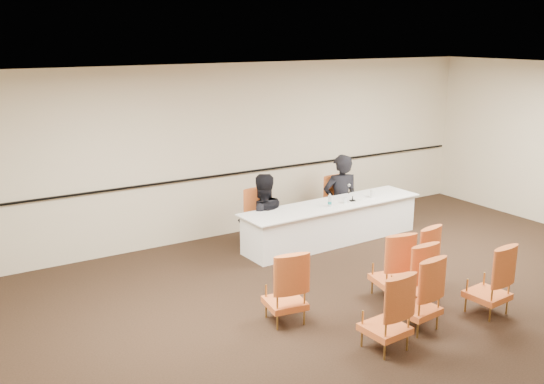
% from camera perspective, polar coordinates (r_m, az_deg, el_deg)
% --- Properties ---
extents(floor, '(10.00, 10.00, 0.00)m').
position_cam_1_polar(floor, '(8.06, 11.73, -11.22)').
color(floor, black).
rests_on(floor, ground).
extents(ceiling, '(10.00, 10.00, 0.00)m').
position_cam_1_polar(ceiling, '(7.28, 12.98, 10.55)').
color(ceiling, white).
rests_on(ceiling, ground).
extents(wall_back, '(10.00, 0.04, 3.00)m').
position_cam_1_polar(wall_back, '(10.69, -2.64, 4.03)').
color(wall_back, beige).
rests_on(wall_back, ground).
extents(wall_rail, '(9.80, 0.04, 0.03)m').
position_cam_1_polar(wall_rail, '(10.73, -2.52, 1.90)').
color(wall_rail, black).
rests_on(wall_rail, wall_back).
extents(panel_table, '(3.41, 0.92, 0.68)m').
position_cam_1_polar(panel_table, '(10.43, 5.67, -2.89)').
color(panel_table, white).
rests_on(panel_table, ground).
extents(panelist_main, '(0.76, 0.60, 1.84)m').
position_cam_1_polar(panelist_main, '(11.16, 6.45, -1.09)').
color(panelist_main, black).
rests_on(panelist_main, ground).
extents(panelist_main_chair, '(0.52, 0.52, 0.95)m').
position_cam_1_polar(panelist_main_chair, '(11.15, 6.45, -1.00)').
color(panelist_main_chair, '#B55320').
rests_on(panelist_main_chair, ground).
extents(panelist_second, '(0.94, 0.79, 1.70)m').
position_cam_1_polar(panelist_second, '(10.19, -0.94, -2.93)').
color(panelist_second, black).
rests_on(panelist_second, ground).
extents(panelist_second_chair, '(0.52, 0.52, 0.95)m').
position_cam_1_polar(panelist_second_chair, '(10.17, -0.94, -2.47)').
color(panelist_second_chair, '#B55320').
rests_on(panelist_second_chair, ground).
extents(papers, '(0.37, 0.33, 0.00)m').
position_cam_1_polar(papers, '(10.55, 7.62, -0.81)').
color(papers, silver).
rests_on(papers, panel_table).
extents(microphone, '(0.14, 0.22, 0.28)m').
position_cam_1_polar(microphone, '(10.48, 7.60, -0.13)').
color(microphone, black).
rests_on(microphone, panel_table).
extents(water_bottle, '(0.08, 0.08, 0.21)m').
position_cam_1_polar(water_bottle, '(10.14, 5.46, -0.76)').
color(water_bottle, teal).
rests_on(water_bottle, panel_table).
extents(drinking_glass, '(0.07, 0.07, 0.10)m').
position_cam_1_polar(drinking_glass, '(10.37, 6.90, -0.78)').
color(drinking_glass, white).
rests_on(drinking_glass, panel_table).
extents(coffee_cup, '(0.11, 0.11, 0.14)m').
position_cam_1_polar(coffee_cup, '(10.80, 9.45, -0.15)').
color(coffee_cup, silver).
rests_on(coffee_cup, panel_table).
extents(aud_chair_front_left, '(0.57, 0.57, 0.95)m').
position_cam_1_polar(aud_chair_front_left, '(7.53, 1.23, -8.82)').
color(aud_chair_front_left, '#B55320').
rests_on(aud_chair_front_left, ground).
extents(aud_chair_front_mid, '(0.58, 0.58, 0.95)m').
position_cam_1_polar(aud_chair_front_mid, '(8.35, 11.20, -6.67)').
color(aud_chair_front_mid, '#B55320').
rests_on(aud_chair_front_mid, ground).
extents(aud_chair_front_right, '(0.58, 0.58, 0.95)m').
position_cam_1_polar(aud_chair_front_right, '(8.68, 13.49, -5.96)').
color(aud_chair_front_right, '#B55320').
rests_on(aud_chair_front_right, ground).
extents(aud_chair_back_left, '(0.53, 0.53, 0.95)m').
position_cam_1_polar(aud_chair_back_left, '(7.03, 10.67, -10.88)').
color(aud_chair_back_left, '#B55320').
rests_on(aud_chair_back_left, ground).
extents(aud_chair_back_mid, '(0.55, 0.55, 0.95)m').
position_cam_1_polar(aud_chair_back_mid, '(7.57, 13.53, -9.13)').
color(aud_chair_back_mid, '#B55320').
rests_on(aud_chair_back_mid, ground).
extents(aud_chair_back_right, '(0.54, 0.54, 0.95)m').
position_cam_1_polar(aud_chair_back_right, '(8.22, 19.72, -7.66)').
color(aud_chair_back_right, '#B55320').
rests_on(aud_chair_back_right, ground).
extents(aud_chair_extra, '(0.51, 0.51, 0.95)m').
position_cam_1_polar(aud_chair_extra, '(8.03, 13.05, -7.67)').
color(aud_chair_extra, '#B55320').
rests_on(aud_chair_extra, ground).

